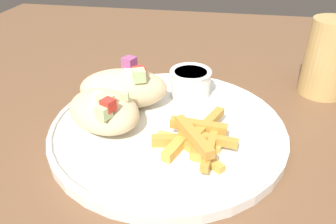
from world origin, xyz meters
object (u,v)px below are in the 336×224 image
(pita_sandwich_far, at_px, (124,88))
(fries_pile, at_px, (197,138))
(pita_sandwich_near, at_px, (104,110))
(sauce_ramekin, at_px, (190,81))
(plate, at_px, (168,127))
(water_glass, at_px, (328,62))

(pita_sandwich_far, height_order, fries_pile, pita_sandwich_far)
(pita_sandwich_near, distance_m, fries_pile, 0.13)
(pita_sandwich_far, height_order, sauce_ramekin, pita_sandwich_far)
(plate, xyz_separation_m, fries_pile, (0.04, -0.04, 0.02))
(plate, distance_m, pita_sandwich_near, 0.09)
(pita_sandwich_near, bearing_deg, fries_pile, 25.12)
(pita_sandwich_near, xyz_separation_m, water_glass, (0.31, 0.18, 0.02))
(pita_sandwich_far, bearing_deg, fries_pile, -44.04)
(plate, bearing_deg, pita_sandwich_far, 150.97)
(plate, distance_m, sauce_ramekin, 0.10)
(plate, distance_m, water_glass, 0.28)
(sauce_ramekin, bearing_deg, fries_pile, -79.57)
(pita_sandwich_near, height_order, water_glass, water_glass)
(pita_sandwich_far, bearing_deg, pita_sandwich_near, -109.38)
(pita_sandwich_far, relative_size, water_glass, 1.10)
(plate, bearing_deg, fries_pile, -42.68)
(plate, relative_size, pita_sandwich_near, 2.35)
(plate, bearing_deg, pita_sandwich_near, -168.07)
(fries_pile, height_order, water_glass, water_glass)
(plate, relative_size, water_glass, 2.57)
(plate, bearing_deg, water_glass, 35.45)
(water_glass, bearing_deg, sauce_ramekin, -160.71)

